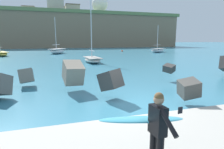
% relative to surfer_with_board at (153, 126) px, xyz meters
% --- Properties ---
extents(ground_plane, '(400.00, 400.00, 0.00)m').
position_rel_surfer_with_board_xyz_m(ground_plane, '(1.29, 4.67, -1.28)').
color(ground_plane, teal).
extents(walkway_path, '(48.00, 4.40, 0.24)m').
position_rel_surfer_with_board_xyz_m(walkway_path, '(1.29, 0.67, -1.16)').
color(walkway_path, '#B2ADA3').
rests_on(walkway_path, ground).
extents(breakwater_jetty, '(31.21, 7.65, 2.67)m').
position_rel_surfer_with_board_xyz_m(breakwater_jetty, '(0.52, 6.82, -0.18)').
color(breakwater_jetty, '#3D3A38').
rests_on(breakwater_jetty, ground).
extents(surfer_with_board, '(2.11, 1.23, 1.78)m').
position_rel_surfer_with_board_xyz_m(surfer_with_board, '(0.00, 0.00, 0.00)').
color(surfer_with_board, black).
rests_on(surfer_with_board, walkway_path).
extents(boat_near_left, '(4.33, 5.44, 7.74)m').
position_rel_surfer_with_board_xyz_m(boat_near_left, '(-1.47, 39.81, -0.67)').
color(boat_near_left, white).
rests_on(boat_near_left, ground).
extents(boat_near_centre, '(2.16, 4.54, 8.02)m').
position_rel_surfer_with_board_xyz_m(boat_near_centre, '(2.85, 21.59, -0.83)').
color(boat_near_centre, beige).
rests_on(boat_near_centre, ground).
extents(boat_near_right, '(4.15, 6.36, 5.78)m').
position_rel_surfer_with_board_xyz_m(boat_near_right, '(-11.88, 37.22, -0.83)').
color(boat_near_right, '#EAC64C').
rests_on(boat_near_right, ground).
extents(boat_mid_left, '(6.02, 4.87, 6.41)m').
position_rel_surfer_with_board_xyz_m(boat_mid_left, '(22.03, 37.47, -0.76)').
color(boat_mid_left, white).
rests_on(boat_mid_left, ground).
extents(mooring_buoy_middle, '(0.44, 0.44, 0.44)m').
position_rel_surfer_with_board_xyz_m(mooring_buoy_middle, '(14.43, 42.02, -1.06)').
color(mooring_buoy_middle, '#E54C1E').
rests_on(mooring_buoy_middle, ground).
extents(headland_bluff, '(95.70, 37.13, 13.85)m').
position_rel_surfer_with_board_xyz_m(headland_bluff, '(1.47, 86.13, 5.67)').
color(headland_bluff, '#847056').
rests_on(headland_bluff, ground).
extents(radar_dome, '(7.60, 7.60, 9.72)m').
position_rel_surfer_with_board_xyz_m(radar_dome, '(19.56, 88.45, 17.91)').
color(radar_dome, silver).
rests_on(radar_dome, headland_bluff).
extents(station_building_west, '(6.43, 7.13, 4.93)m').
position_rel_surfer_with_board_xyz_m(station_building_west, '(-0.92, 77.90, 15.05)').
color(station_building_west, '#B2ADA3').
rests_on(station_building_west, headland_bluff).
extents(station_building_central, '(6.01, 7.56, 4.10)m').
position_rel_surfer_with_board_xyz_m(station_building_central, '(6.20, 84.09, 14.64)').
color(station_building_central, '#B2ADA3').
rests_on(station_building_central, headland_bluff).
extents(station_building_east, '(7.39, 5.45, 4.18)m').
position_rel_surfer_with_board_xyz_m(station_building_east, '(4.83, 91.62, 14.68)').
color(station_building_east, '#B2ADA3').
rests_on(station_building_east, headland_bluff).
extents(station_building_annex, '(5.58, 5.62, 4.46)m').
position_rel_surfer_with_board_xyz_m(station_building_annex, '(-12.88, 95.89, 14.82)').
color(station_building_annex, '#B2ADA3').
rests_on(station_building_annex, headland_bluff).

